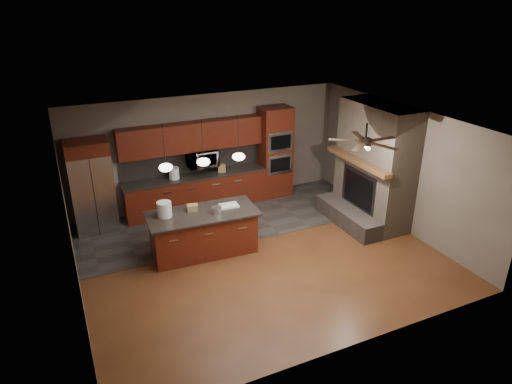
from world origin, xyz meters
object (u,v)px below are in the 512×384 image
paint_tray (229,206)px  refrigerator (92,186)px  cardboard_box (192,208)px  oven_tower (275,152)px  counter_bucket (174,173)px  kitchen_island (203,232)px  paint_can (217,210)px  counter_box (221,168)px  white_bucket (164,209)px  microwave (202,158)px

paint_tray → refrigerator: bearing=145.2°
paint_tray → cardboard_box: 0.76m
oven_tower → counter_bucket: (-2.71, 0.01, -0.15)m
kitchen_island → paint_can: 0.60m
oven_tower → refrigerator: oven_tower is taller
paint_can → paint_tray: (0.34, 0.19, -0.05)m
paint_tray → counter_box: (0.59, 2.00, 0.06)m
oven_tower → counter_box: oven_tower is taller
white_bucket → paint_can: white_bucket is taller
oven_tower → white_bucket: bearing=-150.6°
paint_tray → counter_bucket: 2.14m
oven_tower → counter_box: bearing=-178.4°
counter_box → paint_tray: bearing=-97.0°
kitchen_island → counter_box: (1.19, 2.04, 0.54)m
oven_tower → white_bucket: (-3.44, -1.94, -0.12)m
counter_bucket → kitchen_island: bearing=-89.9°
microwave → white_bucket: 2.48m
paint_can → paint_tray: size_ratio=0.53×
refrigerator → counter_box: size_ratio=10.43×
kitchen_island → counter_box: counter_box is taller
oven_tower → kitchen_island: oven_tower is taller
kitchen_island → paint_can: size_ratio=11.38×
white_bucket → kitchen_island: bearing=-11.4°
refrigerator → counter_box: 3.08m
microwave → counter_bucket: 0.78m
oven_tower → microwave: size_ratio=3.25×
paint_can → paint_tray: paint_can is taller
white_bucket → paint_can: size_ratio=1.54×
kitchen_island → microwave: bearing=74.3°
white_bucket → counter_bucket: 2.08m
refrigerator → kitchen_island: 2.83m
paint_can → cardboard_box: 0.51m
cardboard_box → counter_bucket: 1.94m
microwave → paint_tray: (-0.13, -2.10, -0.36)m
oven_tower → refrigerator: size_ratio=1.12×
refrigerator → paint_tray: (2.49, -1.97, -0.12)m
kitchen_island → paint_can: (0.26, -0.15, 0.52)m
cardboard_box → counter_bucket: counter_bucket is taller
paint_can → counter_box: (0.93, 2.19, 0.01)m
oven_tower → microwave: 1.98m
white_bucket → counter_bucket: (0.72, 1.95, -0.04)m
microwave → paint_tray: bearing=-93.6°
cardboard_box → counter_bucket: size_ratio=0.76×
oven_tower → paint_tray: size_ratio=6.24×
microwave → paint_tray: 2.14m
cardboard_box → counter_box: 2.31m
refrigerator → paint_tray: size_ratio=5.55×
kitchen_island → cardboard_box: size_ratio=10.76×
white_bucket → cardboard_box: 0.58m
refrigerator → oven_tower: bearing=0.9°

